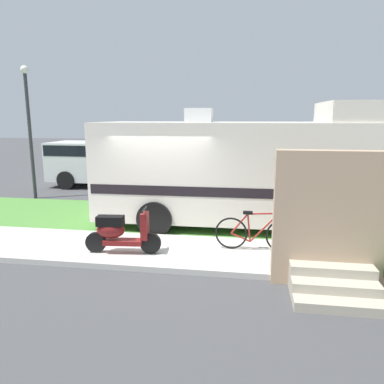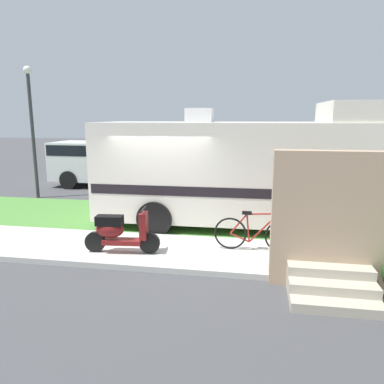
{
  "view_description": "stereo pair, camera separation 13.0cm",
  "coord_description": "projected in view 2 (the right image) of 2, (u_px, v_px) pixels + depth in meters",
  "views": [
    {
      "loc": [
        2.12,
        -8.63,
        2.95
      ],
      "look_at": [
        0.73,
        0.3,
        1.1
      ],
      "focal_mm": 34.41,
      "sensor_mm": 36.0,
      "label": 1
    },
    {
      "loc": [
        2.25,
        -8.61,
        2.95
      ],
      "look_at": [
        0.73,
        0.3,
        1.1
      ],
      "focal_mm": 34.41,
      "sensor_mm": 36.0,
      "label": 2
    }
  ],
  "objects": [
    {
      "name": "street_lamp_post",
      "position": [
        32.0,
        121.0,
        13.11
      ],
      "size": [
        0.28,
        0.28,
        4.69
      ],
      "color": "#333338",
      "rests_on": "ground"
    },
    {
      "name": "ground_plane",
      "position": [
        161.0,
        236.0,
        9.27
      ],
      "size": [
        80.0,
        80.0,
        0.0
      ],
      "primitive_type": "plane",
      "color": "#424244"
    },
    {
      "name": "pickup_truck_near",
      "position": [
        100.0,
        163.0,
        15.85
      ],
      "size": [
        5.26,
        2.25,
        1.89
      ],
      "color": "silver",
      "rests_on": "ground"
    },
    {
      "name": "motorhome_rv",
      "position": [
        246.0,
        170.0,
        9.79
      ],
      "size": [
        7.63,
        2.71,
        3.31
      ],
      "color": "silver",
      "rests_on": "ground"
    },
    {
      "name": "grass_strip",
      "position": [
        174.0,
        219.0,
        10.71
      ],
      "size": [
        24.0,
        3.4,
        0.08
      ],
      "color": "#4C8438",
      "rests_on": "ground"
    },
    {
      "name": "bicycle",
      "position": [
        256.0,
        233.0,
        7.84
      ],
      "size": [
        1.79,
        0.52,
        0.91
      ],
      "color": "black",
      "rests_on": "ground"
    },
    {
      "name": "porch_steps",
      "position": [
        331.0,
        235.0,
        6.28
      ],
      "size": [
        2.0,
        1.26,
        2.4
      ],
      "color": "#B2A893",
      "rests_on": "ground"
    },
    {
      "name": "sidewalk",
      "position": [
        148.0,
        250.0,
        8.1
      ],
      "size": [
        24.0,
        2.0,
        0.12
      ],
      "color": "beige",
      "rests_on": "ground"
    },
    {
      "name": "scooter",
      "position": [
        119.0,
        232.0,
        7.74
      ],
      "size": [
        1.61,
        0.5,
        0.97
      ],
      "color": "black",
      "rests_on": "ground"
    },
    {
      "name": "bottle_green",
      "position": [
        322.0,
        246.0,
        7.94
      ],
      "size": [
        0.08,
        0.08,
        0.24
      ],
      "color": "navy",
      "rests_on": "ground"
    }
  ]
}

